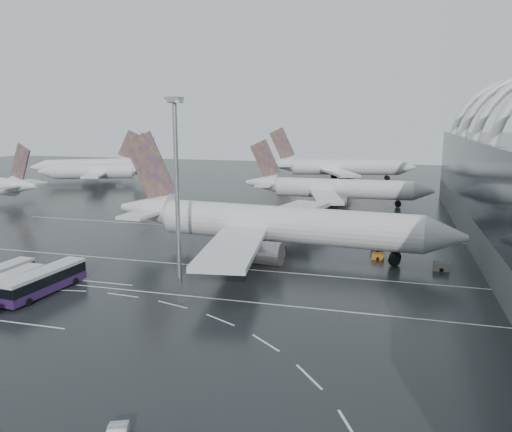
% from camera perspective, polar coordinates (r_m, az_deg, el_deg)
% --- Properties ---
extents(ground, '(420.00, 420.00, 0.00)m').
position_cam_1_polar(ground, '(72.50, -6.95, -8.55)').
color(ground, black).
rests_on(ground, ground).
extents(lane_marking_near, '(120.00, 0.25, 0.01)m').
position_cam_1_polar(lane_marking_near, '(70.76, -7.56, -9.07)').
color(lane_marking_near, silver).
rests_on(lane_marking_near, ground).
extents(lane_marking_mid, '(120.00, 0.25, 0.01)m').
position_cam_1_polar(lane_marking_mid, '(83.14, -3.83, -5.88)').
color(lane_marking_mid, silver).
rests_on(lane_marking_mid, ground).
extents(lane_marking_far, '(120.00, 0.25, 0.01)m').
position_cam_1_polar(lane_marking_far, '(109.08, 0.96, -1.70)').
color(lane_marking_far, silver).
rests_on(lane_marking_far, ground).
extents(bus_bay_line_north, '(28.00, 0.25, 0.01)m').
position_cam_1_polar(bus_bay_line_north, '(84.18, -22.37, -6.51)').
color(bus_bay_line_north, silver).
rests_on(bus_bay_line_north, ground).
extents(airliner_main, '(64.45, 56.36, 21.82)m').
position_cam_1_polar(airliner_main, '(89.84, 1.58, -0.96)').
color(airliner_main, silver).
rests_on(airliner_main, ground).
extents(airliner_gate_b, '(52.50, 47.33, 18.27)m').
position_cam_1_polar(airliner_gate_b, '(142.28, 8.82, 3.09)').
color(airliner_gate_b, silver).
rests_on(airliner_gate_b, ground).
extents(airliner_gate_c, '(57.73, 52.38, 20.68)m').
position_cam_1_polar(airliner_gate_c, '(197.45, 9.28, 5.50)').
color(airliner_gate_c, silver).
rests_on(airliner_gate_c, ground).
extents(jet_remote_mid, '(42.44, 34.58, 19.03)m').
position_cam_1_polar(jet_remote_mid, '(192.46, -17.22, 4.92)').
color(jet_remote_mid, silver).
rests_on(jet_remote_mid, ground).
extents(jet_remote_far, '(40.90, 33.53, 19.32)m').
position_cam_1_polar(jet_remote_far, '(212.83, -18.31, 5.44)').
color(jet_remote_far, silver).
rests_on(jet_remote_far, ground).
extents(bus_row_near_c, '(3.44, 12.54, 3.05)m').
position_cam_1_polar(bus_row_near_c, '(77.53, -26.73, -7.08)').
color(bus_row_near_c, '#281542').
rests_on(bus_row_near_c, ground).
extents(bus_row_near_d, '(4.47, 14.27, 3.45)m').
position_cam_1_polar(bus_row_near_d, '(76.62, -23.07, -6.81)').
color(bus_row_near_d, '#281542').
rests_on(bus_row_near_d, ground).
extents(floodlight_mast, '(2.09, 2.09, 27.30)m').
position_cam_1_polar(floodlight_mast, '(74.69, -9.10, 5.51)').
color(floodlight_mast, gray).
rests_on(floodlight_mast, ground).
extents(gse_cart_belly_a, '(2.09, 1.23, 1.14)m').
position_cam_1_polar(gse_cart_belly_a, '(90.05, 13.76, -4.46)').
color(gse_cart_belly_a, '#B16D17').
rests_on(gse_cart_belly_a, ground).
extents(gse_cart_belly_b, '(2.38, 1.41, 1.30)m').
position_cam_1_polar(gse_cart_belly_b, '(95.30, 13.73, -3.55)').
color(gse_cart_belly_b, slate).
rests_on(gse_cart_belly_b, ground).
extents(gse_cart_belly_c, '(1.94, 1.15, 1.06)m').
position_cam_1_polar(gse_cart_belly_c, '(89.00, 2.68, -4.36)').
color(gse_cart_belly_c, '#B16D17').
rests_on(gse_cart_belly_c, ground).
extents(gse_cart_belly_d, '(2.46, 1.45, 1.34)m').
position_cam_1_polar(gse_cart_belly_d, '(86.52, 20.41, -5.44)').
color(gse_cart_belly_d, slate).
rests_on(gse_cart_belly_d, ground).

